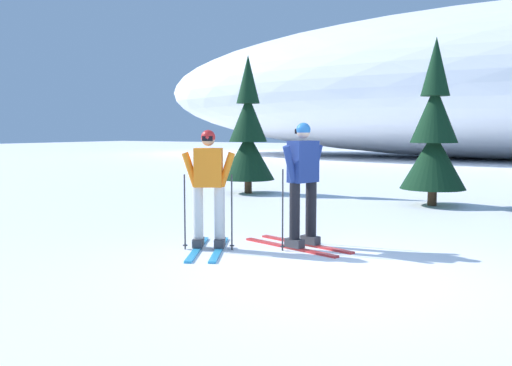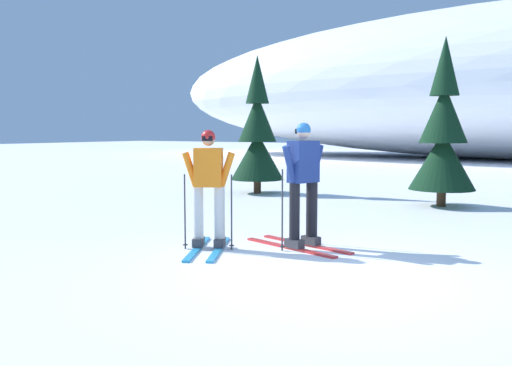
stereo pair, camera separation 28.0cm
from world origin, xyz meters
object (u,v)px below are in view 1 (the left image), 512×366
skier_navy_jacket (303,182)px  skier_orange_jacket (209,188)px  pine_tree_far_left (248,136)px  pine_tree_center_left (434,136)px

skier_navy_jacket → skier_orange_jacket: 1.36m
skier_orange_jacket → pine_tree_far_left: pine_tree_far_left is taller
skier_navy_jacket → skier_orange_jacket: size_ratio=1.06×
skier_orange_jacket → pine_tree_center_left: pine_tree_center_left is taller
skier_navy_jacket → pine_tree_center_left: pine_tree_center_left is taller
skier_orange_jacket → pine_tree_center_left: bearing=75.2°
pine_tree_center_left → pine_tree_far_left: bearing=179.4°
skier_navy_jacket → pine_tree_center_left: 5.71m
skier_navy_jacket → skier_orange_jacket: (-1.12, -0.76, -0.07)m
skier_navy_jacket → pine_tree_center_left: size_ratio=0.48×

